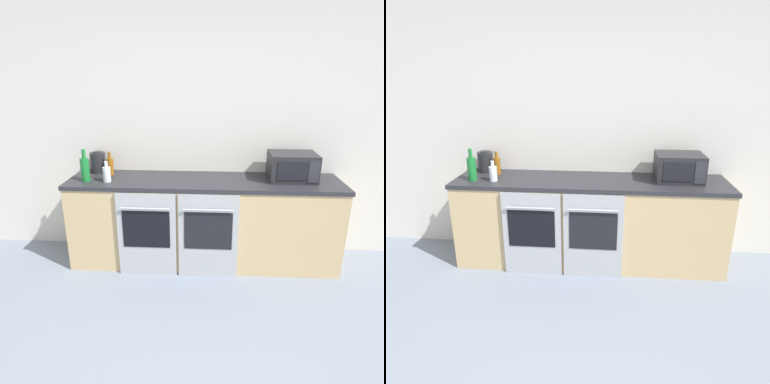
# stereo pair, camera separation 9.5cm
# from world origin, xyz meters

# --- Properties ---
(wall_back) EXTENTS (10.00, 0.06, 2.60)m
(wall_back) POSITION_xyz_m (0.00, 2.41, 1.30)
(wall_back) COLOR silver
(wall_back) RESTS_ON ground_plane
(counter_back) EXTENTS (2.71, 0.63, 0.90)m
(counter_back) POSITION_xyz_m (0.00, 2.07, 0.45)
(counter_back) COLOR tan
(counter_back) RESTS_ON ground_plane
(oven_left) EXTENTS (0.57, 0.06, 0.85)m
(oven_left) POSITION_xyz_m (-0.54, 1.75, 0.43)
(oven_left) COLOR #A8AAAF
(oven_left) RESTS_ON ground_plane
(oven_right) EXTENTS (0.57, 0.06, 0.85)m
(oven_right) POSITION_xyz_m (0.05, 1.75, 0.43)
(oven_right) COLOR #A8AAAF
(oven_right) RESTS_ON ground_plane
(microwave) EXTENTS (0.45, 0.37, 0.27)m
(microwave) POSITION_xyz_m (0.86, 2.12, 1.03)
(microwave) COLOR #232326
(microwave) RESTS_ON counter_back
(bottle_clear) EXTENTS (0.08, 0.08, 0.20)m
(bottle_clear) POSITION_xyz_m (-0.94, 1.95, 0.98)
(bottle_clear) COLOR silver
(bottle_clear) RESTS_ON counter_back
(bottle_green) EXTENTS (0.08, 0.08, 0.32)m
(bottle_green) POSITION_xyz_m (-1.16, 1.95, 1.02)
(bottle_green) COLOR #19722D
(bottle_green) RESTS_ON counter_back
(bottle_amber) EXTENTS (0.07, 0.07, 0.24)m
(bottle_amber) POSITION_xyz_m (-0.98, 2.19, 1.00)
(bottle_amber) COLOR #8C5114
(bottle_amber) RESTS_ON counter_back
(kettle) EXTENTS (0.16, 0.16, 0.22)m
(kettle) POSITION_xyz_m (-1.13, 2.27, 1.01)
(kettle) COLOR #232326
(kettle) RESTS_ON counter_back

